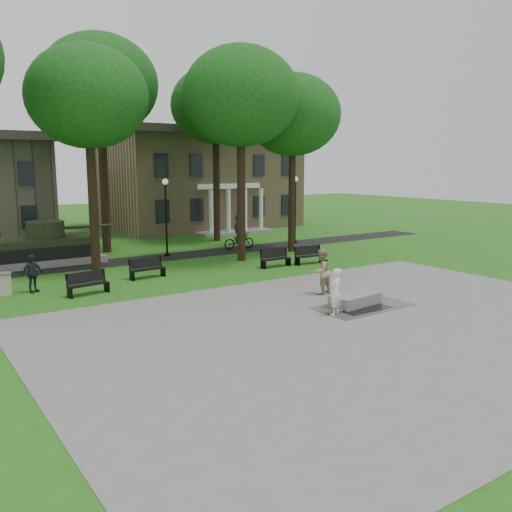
# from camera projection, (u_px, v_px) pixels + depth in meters

# --- Properties ---
(ground) EXTENTS (120.00, 120.00, 0.00)m
(ground) POSITION_uv_depth(u_px,v_px,m) (280.00, 297.00, 23.04)
(ground) COLOR #245814
(ground) RESTS_ON ground
(plaza) EXTENTS (22.00, 16.00, 0.02)m
(plaza) POSITION_uv_depth(u_px,v_px,m) (366.00, 326.00, 18.97)
(plaza) COLOR gray
(plaza) RESTS_ON ground
(footpath) EXTENTS (44.00, 2.60, 0.01)m
(footpath) POSITION_uv_depth(u_px,v_px,m) (162.00, 257.00, 32.82)
(footpath) COLOR black
(footpath) RESTS_ON ground
(building_right) EXTENTS (17.00, 12.00, 8.60)m
(building_right) POSITION_uv_depth(u_px,v_px,m) (197.00, 178.00, 49.04)
(building_right) COLOR #9E8460
(building_right) RESTS_ON ground
(tree_1) EXTENTS (6.20, 6.20, 11.63)m
(tree_1) POSITION_uv_depth(u_px,v_px,m) (88.00, 97.00, 27.59)
(tree_1) COLOR black
(tree_1) RESTS_ON ground
(tree_2) EXTENTS (6.60, 6.60, 12.16)m
(tree_2) POSITION_uv_depth(u_px,v_px,m) (241.00, 97.00, 30.35)
(tree_2) COLOR black
(tree_2) RESTS_ON ground
(tree_3) EXTENTS (6.00, 6.00, 11.19)m
(tree_3) POSITION_uv_depth(u_px,v_px,m) (293.00, 115.00, 33.78)
(tree_3) COLOR black
(tree_3) RESTS_ON ground
(tree_4) EXTENTS (7.20, 7.20, 13.50)m
(tree_4) POSITION_uv_depth(u_px,v_px,m) (99.00, 85.00, 33.22)
(tree_4) COLOR black
(tree_4) RESTS_ON ground
(tree_5) EXTENTS (6.40, 6.40, 12.44)m
(tree_5) POSITION_uv_depth(u_px,v_px,m) (215.00, 106.00, 38.47)
(tree_5) COLOR black
(tree_5) RESTS_ON ground
(lamp_mid) EXTENTS (0.36, 0.36, 4.73)m
(lamp_mid) POSITION_uv_depth(u_px,v_px,m) (166.00, 211.00, 32.87)
(lamp_mid) COLOR black
(lamp_mid) RESTS_ON ground
(lamp_right) EXTENTS (0.36, 0.36, 4.73)m
(lamp_right) POSITION_uv_depth(u_px,v_px,m) (295.00, 204.00, 38.42)
(lamp_right) COLOR black
(lamp_right) RESTS_ON ground
(tank_monument) EXTENTS (7.45, 3.40, 2.40)m
(tank_monument) POSITION_uv_depth(u_px,v_px,m) (42.00, 249.00, 30.72)
(tank_monument) COLOR gray
(tank_monument) RESTS_ON ground
(puddle) EXTENTS (2.20, 1.20, 0.00)m
(puddle) POSITION_uv_depth(u_px,v_px,m) (363.00, 308.00, 21.18)
(puddle) COLOR black
(puddle) RESTS_ON plaza
(concrete_block) EXTENTS (2.30, 1.23, 0.45)m
(concrete_block) POSITION_uv_depth(u_px,v_px,m) (356.00, 299.00, 21.68)
(concrete_block) COLOR gray
(concrete_block) RESTS_ON plaza
(skateboard) EXTENTS (0.79, 0.24, 0.07)m
(skateboard) POSITION_uv_depth(u_px,v_px,m) (335.00, 312.00, 20.53)
(skateboard) COLOR brown
(skateboard) RESTS_ON plaza
(skateboarder) EXTENTS (0.76, 0.65, 1.77)m
(skateboarder) POSITION_uv_depth(u_px,v_px,m) (335.00, 292.00, 20.15)
(skateboarder) COLOR white
(skateboarder) RESTS_ON plaza
(friend_watching) EXTENTS (1.10, 0.94, 1.99)m
(friend_watching) POSITION_uv_depth(u_px,v_px,m) (321.00, 271.00, 23.39)
(friend_watching) COLOR tan
(friend_watching) RESTS_ON plaza
(pedestrian_walker) EXTENTS (1.08, 0.76, 1.70)m
(pedestrian_walker) POSITION_uv_depth(u_px,v_px,m) (32.00, 274.00, 23.79)
(pedestrian_walker) COLOR #21262C
(pedestrian_walker) RESTS_ON ground
(cyclist) EXTENTS (2.20, 1.28, 2.32)m
(cyclist) POSITION_uv_depth(u_px,v_px,m) (239.00, 235.00, 35.98)
(cyclist) COLOR black
(cyclist) RESTS_ON ground
(park_bench_0) EXTENTS (1.85, 0.79, 1.00)m
(park_bench_0) POSITION_uv_depth(u_px,v_px,m) (88.00, 283.00, 23.46)
(park_bench_0) COLOR black
(park_bench_0) RESTS_ON ground
(park_bench_1) EXTENTS (1.83, 0.67, 1.00)m
(park_bench_1) POSITION_uv_depth(u_px,v_px,m) (147.00, 268.00, 26.89)
(park_bench_1) COLOR black
(park_bench_1) RESTS_ON ground
(park_bench_2) EXTENTS (1.80, 0.53, 1.00)m
(park_bench_2) POSITION_uv_depth(u_px,v_px,m) (275.00, 257.00, 29.79)
(park_bench_2) COLOR black
(park_bench_2) RESTS_ON ground
(park_bench_3) EXTENTS (1.82, 0.63, 1.00)m
(park_bench_3) POSITION_uv_depth(u_px,v_px,m) (309.00, 255.00, 30.73)
(park_bench_3) COLOR black
(park_bench_3) RESTS_ON ground
(trash_bin) EXTENTS (0.77, 0.77, 0.96)m
(trash_bin) POSITION_uv_depth(u_px,v_px,m) (4.00, 284.00, 23.43)
(trash_bin) COLOR #B3AE93
(trash_bin) RESTS_ON ground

